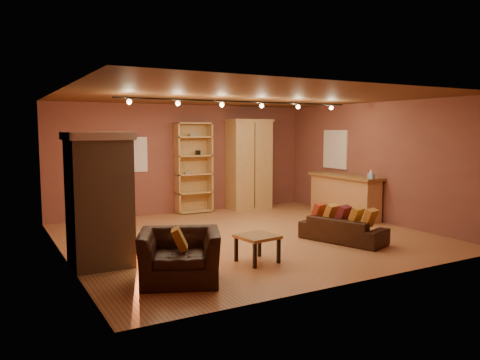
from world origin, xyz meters
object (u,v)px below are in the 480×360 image
bookcase (193,167)px  armoire (249,164)px  loveseat (343,224)px  coffee_table (257,239)px  bar_counter (344,196)px  armchair (180,247)px  fireplace (100,199)px

bookcase → armoire: armoire is taller
loveseat → coffee_table: (-2.17, -0.40, 0.04)m
bar_counter → armchair: (-5.45, -2.70, -0.04)m
bookcase → loveseat: bookcase is taller
coffee_table → fireplace: bearing=154.2°
fireplace → loveseat: (4.43, -0.69, -0.72)m
armoire → armchair: armoire is taller
fireplace → armchair: 1.69m
loveseat → armoire: bearing=-23.7°
armoire → bookcase: bearing=173.3°
bookcase → loveseat: (1.22, -4.42, -0.85)m
bar_counter → loveseat: 2.71m
armoire → bar_counter: size_ratio=1.12×
fireplace → armoire: size_ratio=0.87×
coffee_table → armoire: bearing=61.3°
bookcase → loveseat: 4.66m
bookcase → coffee_table: 4.98m
armoire → bar_counter: bearing=-57.0°
armoire → bar_counter: (1.45, -2.23, -0.69)m
fireplace → bookcase: size_ratio=0.90×
armchair → fireplace: bearing=142.8°
bar_counter → coffee_table: 4.65m
loveseat → armchair: bearing=82.0°
fireplace → armoire: 5.96m
bookcase → loveseat: bearing=-74.5°
bookcase → armoire: size_ratio=0.96×
bar_counter → armchair: 6.08m
bar_counter → armchair: bearing=-153.7°
armoire → coffee_table: size_ratio=3.67×
loveseat → bookcase: bearing=-3.3°
armchair → bar_counter: bearing=49.5°
bookcase → armchair: (-2.41, -5.11, -0.70)m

